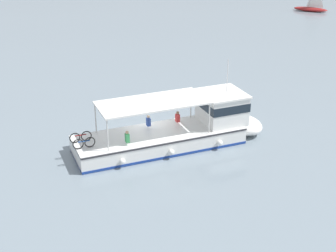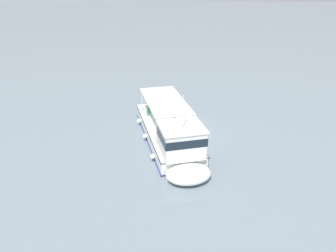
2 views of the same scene
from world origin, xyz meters
name	(u,v)px [view 2 (image 2 of 2)]	position (x,y,z in m)	size (l,w,h in m)	color
ground_plane	(189,136)	(0.00, 0.00, 0.00)	(400.00, 400.00, 0.00)	gray
ferry_main	(171,136)	(1.07, 2.34, 1.02)	(8.07, 12.85, 5.32)	white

